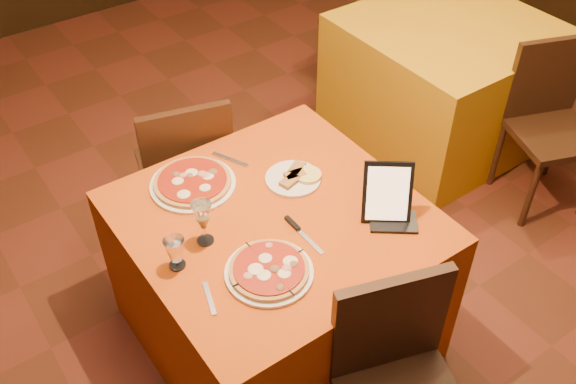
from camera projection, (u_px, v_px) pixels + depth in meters
floor at (306, 298)px, 3.14m from camera, size 6.00×7.00×0.01m
main_table at (276, 278)px, 2.74m from camera, size 1.10×1.10×0.75m
side_table at (443, 81)px, 3.91m from camera, size 1.10×1.10×0.75m
chair_main_far at (184, 166)px, 3.18m from camera, size 0.50×0.50×0.91m
chair_side_near at (554, 134)px, 3.38m from camera, size 0.49×0.49×0.91m
chair_side_far at (362, 20)px, 4.34m from camera, size 0.43×0.43×0.91m
pizza_near at (269, 271)px, 2.26m from camera, size 0.32×0.32×0.03m
pizza_far at (193, 183)px, 2.61m from camera, size 0.35×0.35×0.03m
cutlet_dish at (293, 178)px, 2.64m from camera, size 0.23×0.23×0.03m
wine_glass at (203, 223)px, 2.32m from camera, size 0.10×0.10×0.19m
water_glass at (175, 253)px, 2.25m from camera, size 0.10×0.10×0.13m
tablet at (387, 192)px, 2.41m from camera, size 0.21×0.19×0.23m
knife at (306, 237)px, 2.40m from camera, size 0.02×0.21×0.01m
fork_near at (209, 298)px, 2.18m from camera, size 0.06×0.15×0.01m
fork_far at (230, 159)px, 2.74m from camera, size 0.09×0.17×0.01m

